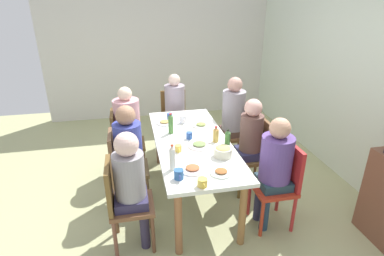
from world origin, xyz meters
name	(u,v)px	position (x,y,z in m)	size (l,w,h in m)	color
ground_plane	(192,195)	(0.00, 0.00, 0.00)	(6.78, 6.78, 0.00)	tan
wall_back	(366,82)	(0.00, 2.09, 1.30)	(5.89, 0.12, 2.60)	silver
wall_left	(161,49)	(-2.88, 0.00, 1.30)	(0.12, 4.31, 2.60)	silver
dining_table	(192,147)	(0.00, 0.00, 0.65)	(1.94, 0.81, 0.74)	white
chair_0	(123,200)	(0.65, -0.78, 0.51)	(0.40, 0.40, 0.90)	brown
person_0	(131,180)	(0.65, -0.69, 0.71)	(0.30, 0.30, 1.18)	#343749
chair_1	(174,116)	(-1.35, 0.00, 0.51)	(0.40, 0.40, 0.90)	brown
person_1	(175,106)	(-1.26, 0.00, 0.71)	(0.30, 0.30, 1.19)	#2E2E49
chair_2	(123,165)	(0.00, -0.78, 0.51)	(0.40, 0.40, 0.90)	brown
person_2	(129,147)	(0.00, -0.69, 0.72)	(0.30, 0.30, 1.20)	#253948
chair_3	(256,152)	(0.00, 0.78, 0.51)	(0.40, 0.40, 0.90)	brown
person_3	(250,138)	(0.00, 0.69, 0.70)	(0.30, 0.30, 1.18)	#2C3A45
chair_4	(123,140)	(-0.65, -0.78, 0.51)	(0.40, 0.40, 0.90)	brown
person_4	(128,124)	(-0.65, -0.70, 0.73)	(0.33, 0.33, 1.22)	#2F334C
chair_5	(281,181)	(0.65, 0.78, 0.51)	(0.40, 0.40, 0.90)	#B7301D
person_5	(275,163)	(0.65, 0.69, 0.72)	(0.31, 0.31, 1.20)	navy
chair_6	(238,130)	(-0.65, 0.78, 0.51)	(0.40, 0.40, 0.90)	brown
person_6	(233,114)	(-0.65, 0.70, 0.75)	(0.31, 0.31, 1.27)	#4F4B45
plate_0	(221,172)	(0.74, 0.12, 0.75)	(0.21, 0.21, 0.04)	white
plate_1	(199,145)	(0.16, 0.05, 0.75)	(0.26, 0.26, 0.04)	white
plate_2	(201,125)	(-0.37, 0.19, 0.75)	(0.21, 0.21, 0.04)	silver
plate_3	(165,122)	(-0.55, -0.24, 0.75)	(0.21, 0.21, 0.04)	silver
plate_4	(193,169)	(0.63, -0.12, 0.75)	(0.24, 0.24, 0.04)	white
bowl_0	(223,151)	(0.43, 0.23, 0.80)	(0.18, 0.18, 0.11)	beige
cup_0	(179,174)	(0.75, -0.27, 0.78)	(0.12, 0.09, 0.09)	#2F5C9B
cup_1	(189,136)	(-0.05, -0.02, 0.78)	(0.11, 0.07, 0.08)	#345AA5
cup_2	(183,119)	(-0.52, -0.01, 0.79)	(0.12, 0.09, 0.10)	white
cup_3	(170,116)	(-0.67, -0.16, 0.78)	(0.11, 0.07, 0.09)	#2F539E
cup_4	(178,148)	(0.23, -0.19, 0.77)	(0.11, 0.07, 0.07)	#DFBD51
cup_5	(203,183)	(0.91, -0.10, 0.78)	(0.12, 0.09, 0.07)	#E0BE4B
bottle_0	(172,158)	(0.58, -0.31, 0.86)	(0.06, 0.06, 0.26)	silver
bottle_1	(171,124)	(-0.24, -0.20, 0.86)	(0.06, 0.06, 0.25)	#4A8037
bottle_2	(216,135)	(0.09, 0.25, 0.82)	(0.06, 0.06, 0.18)	gold
bottle_3	(227,141)	(0.33, 0.30, 0.86)	(0.06, 0.06, 0.25)	#427D38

